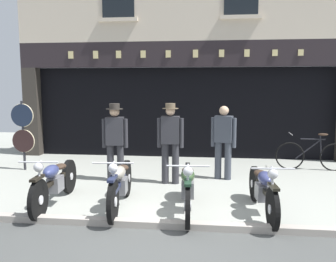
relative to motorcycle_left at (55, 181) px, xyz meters
name	(u,v)px	position (x,y,z in m)	size (l,w,h in m)	color
shop_facade	(186,98)	(1.89, 6.18, 1.25)	(9.71, 4.42, 6.06)	black
motorcycle_left	(55,181)	(0.00, 0.00, 0.00)	(0.62, 2.08, 0.92)	black
motorcycle_center_left	(120,183)	(1.17, -0.03, 0.01)	(0.62, 2.05, 0.93)	black
motorcycle_center	(188,186)	(2.30, -0.07, 0.01)	(0.62, 2.05, 0.93)	black
motorcycle_center_right	(263,189)	(3.51, -0.04, -0.01)	(0.62, 1.96, 0.91)	black
salesman_left	(115,138)	(0.62, 1.70, 0.52)	(0.56, 0.36, 1.69)	#2D2D33
shopkeeper_center	(170,139)	(1.84, 1.61, 0.52)	(0.56, 0.33, 1.71)	#2D2D33
salesman_right	(223,139)	(2.97, 2.10, 0.48)	(0.55, 0.30, 1.63)	#3D424C
tyre_sign_pole	(23,129)	(-1.88, 2.42, 0.59)	(0.58, 0.06, 1.71)	#232328
advert_board_near	(237,92)	(3.44, 4.56, 1.48)	(0.69, 0.03, 0.98)	silver
leaning_bicycle	(312,155)	(5.20, 3.22, -0.05)	(1.75, 0.50, 0.94)	black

